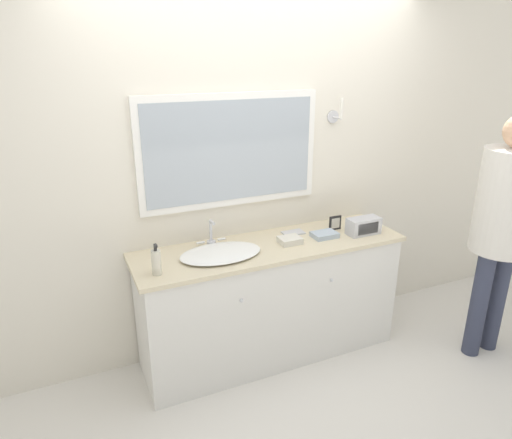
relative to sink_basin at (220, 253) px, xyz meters
name	(u,v)px	position (x,y,z in m)	size (l,w,h in m)	color
ground_plane	(288,376)	(0.37, -0.27, -0.89)	(14.00, 14.00, 0.00)	silver
wall_back	(252,176)	(0.37, 0.32, 0.39)	(8.00, 0.18, 2.55)	silver
vanity_counter	(270,300)	(0.37, 0.02, -0.45)	(1.88, 0.55, 0.87)	silver
sink_basin	(220,253)	(0.00, 0.00, 0.00)	(0.54, 0.39, 0.19)	white
soap_bottle	(156,262)	(-0.43, -0.10, 0.06)	(0.06, 0.06, 0.20)	beige
appliance_box	(364,226)	(1.07, -0.07, 0.04)	(0.24, 0.11, 0.12)	#BCBCC1
picture_frame	(335,223)	(0.93, 0.08, 0.03)	(0.10, 0.01, 0.11)	black
hand_towel_near_sink	(325,235)	(0.78, -0.01, 0.00)	(0.18, 0.12, 0.04)	#A8B7C6
hand_towel_far_corner	(290,240)	(0.50, -0.01, 0.00)	(0.15, 0.12, 0.04)	silver
metal_tray	(293,233)	(0.61, 0.14, -0.01)	(0.16, 0.10, 0.01)	silver
person	(505,214)	(1.83, -0.59, 0.19)	(0.40, 0.40, 1.75)	#33384C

